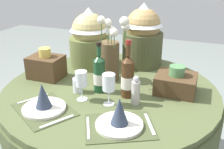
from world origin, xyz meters
name	(u,v)px	position (x,y,z in m)	size (l,w,h in m)	color
dining_table	(110,106)	(0.00, 0.00, 0.61)	(1.42, 1.42, 0.75)	#4C5633
place_setting_left	(44,102)	(-0.24, -0.39, 0.79)	(0.43, 0.40, 0.16)	#41492B
place_setting_right	(119,119)	(0.20, -0.40, 0.79)	(0.42, 0.39, 0.16)	#41492B
flower_vase	(110,55)	(-0.05, 0.13, 0.93)	(0.20, 0.20, 0.45)	brown
wine_bottle_left	(99,73)	(-0.04, -0.07, 0.87)	(0.07, 0.07, 0.32)	#194223
wine_bottle_centre	(128,76)	(0.14, -0.07, 0.88)	(0.08, 0.08, 0.36)	#422814
wine_glass_left	(81,80)	(-0.10, -0.21, 0.88)	(0.07, 0.07, 0.18)	silver
wine_glass_right	(109,83)	(0.07, -0.21, 0.88)	(0.07, 0.07, 0.19)	silver
tumbler_near_right	(78,85)	(-0.17, -0.13, 0.79)	(0.06, 0.06, 0.09)	silver
pepper_mill	(136,91)	(0.21, -0.14, 0.83)	(0.05, 0.05, 0.18)	#B7B2AD
gift_tub_back_left	(89,36)	(-0.30, 0.33, 0.98)	(0.31, 0.31, 0.45)	olive
gift_tub_back_centre	(143,33)	(0.08, 0.49, 1.00)	(0.31, 0.31, 0.48)	#474C2D
woven_basket_side_left	(46,66)	(-0.48, 0.00, 0.83)	(0.23, 0.18, 0.22)	#47331E
woven_basket_side_right	(176,83)	(0.40, 0.09, 0.81)	(0.24, 0.21, 0.17)	#47331E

